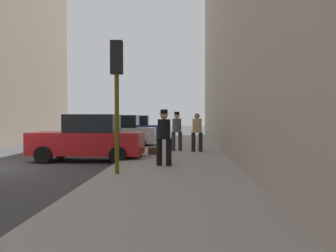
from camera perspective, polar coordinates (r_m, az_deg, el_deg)
name	(u,v)px	position (r m, az deg, el deg)	size (l,w,h in m)	color
sidewalk	(175,166)	(12.39, 1.01, -6.11)	(4.00, 40.00, 0.15)	gray
parked_red_hatchback	(89,139)	(14.64, -12.01, -1.94)	(4.22, 2.11, 1.79)	#B2191E
parked_silver_sedan	(118,132)	(20.60, -7.68, -0.96)	(4.23, 2.11, 1.79)	#B7BABF
parked_blue_sedan	(133,129)	(26.45, -5.35, -0.44)	(4.27, 2.19, 1.79)	navy
fire_hydrant	(139,146)	(15.25, -4.51, -3.11)	(0.42, 0.22, 0.70)	red
traffic_light	(117,78)	(10.29, -7.82, 7.32)	(0.32, 0.32, 3.60)	#514C0F
pedestrian_in_tan_coat	(197,130)	(16.63, 4.44, -0.64)	(0.51, 0.42, 1.71)	black
pedestrian_with_fedora	(164,135)	(11.79, -0.62, -1.31)	(0.53, 0.50, 1.78)	black
pedestrian_with_beanie	(177,129)	(16.98, 1.35, -0.48)	(0.53, 0.49, 1.78)	#333338
duffel_bag	(153,151)	(15.53, -2.37, -3.79)	(0.32, 0.44, 0.28)	#472D19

